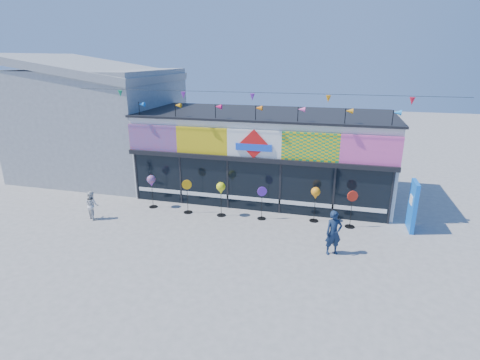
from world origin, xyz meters
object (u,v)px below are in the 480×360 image
(spinner_1, at_px, (187,196))
(spinner_2, at_px, (221,189))
(spinner_3, at_px, (262,202))
(spinner_0, at_px, (151,182))
(spinner_4, at_px, (316,194))
(adult_man, at_px, (334,233))
(spinner_5, at_px, (351,208))
(child, at_px, (92,205))
(blue_sign, at_px, (413,206))

(spinner_1, height_order, spinner_2, spinner_2)
(spinner_3, bearing_deg, spinner_1, -177.32)
(spinner_0, distance_m, spinner_1, 1.88)
(spinner_3, xyz_separation_m, spinner_4, (2.21, 0.33, 0.45))
(spinner_4, relative_size, adult_man, 0.94)
(spinner_4, relative_size, spinner_5, 0.97)
(spinner_4, bearing_deg, adult_man, -72.91)
(spinner_4, xyz_separation_m, spinner_5, (1.47, -0.22, -0.39))
(spinner_1, bearing_deg, child, -156.40)
(spinner_5, bearing_deg, child, -170.02)
(spinner_3, relative_size, adult_man, 0.90)
(spinner_3, bearing_deg, child, -165.84)
(spinner_1, bearing_deg, spinner_0, 173.78)
(spinner_3, distance_m, child, 7.28)
(spinner_0, relative_size, child, 1.25)
(spinner_3, height_order, spinner_4, spinner_4)
(spinner_5, bearing_deg, adult_man, -104.98)
(spinner_3, distance_m, adult_man, 3.82)
(spinner_1, height_order, child, spinner_1)
(blue_sign, relative_size, spinner_2, 1.32)
(spinner_2, bearing_deg, spinner_5, 2.17)
(spinner_2, distance_m, adult_man, 5.33)
(child, bearing_deg, spinner_4, -137.58)
(child, bearing_deg, adult_man, -153.55)
(blue_sign, bearing_deg, spinner_1, -176.78)
(spinner_0, xyz_separation_m, adult_man, (8.18, -2.37, -0.43))
(spinner_0, height_order, child, spinner_0)
(adult_man, distance_m, child, 10.10)
(spinner_5, relative_size, child, 1.26)
(spinner_2, xyz_separation_m, child, (-5.27, -1.68, -0.61))
(spinner_5, xyz_separation_m, adult_man, (-0.65, -2.44, -0.02))
(spinner_4, distance_m, child, 9.52)
(spinner_1, distance_m, spinner_5, 7.02)
(spinner_0, distance_m, spinner_5, 8.84)
(blue_sign, xyz_separation_m, spinner_0, (-11.17, -0.44, 0.22))
(blue_sign, height_order, spinner_1, blue_sign)
(spinner_0, relative_size, spinner_3, 1.06)
(spinner_1, distance_m, spinner_2, 1.61)
(spinner_1, distance_m, child, 4.06)
(child, bearing_deg, spinner_2, -132.72)
(spinner_2, xyz_separation_m, spinner_5, (5.47, 0.21, -0.40))
(blue_sign, distance_m, spinner_3, 6.04)
(spinner_0, bearing_deg, spinner_1, -6.22)
(spinner_5, bearing_deg, spinner_0, -179.56)
(spinner_3, relative_size, spinner_4, 0.96)
(spinner_1, height_order, spinner_3, spinner_1)
(blue_sign, xyz_separation_m, spinner_1, (-9.36, -0.64, -0.21))
(spinner_1, bearing_deg, spinner_4, 5.05)
(spinner_0, height_order, spinner_1, spinner_0)
(blue_sign, distance_m, spinner_5, 2.37)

